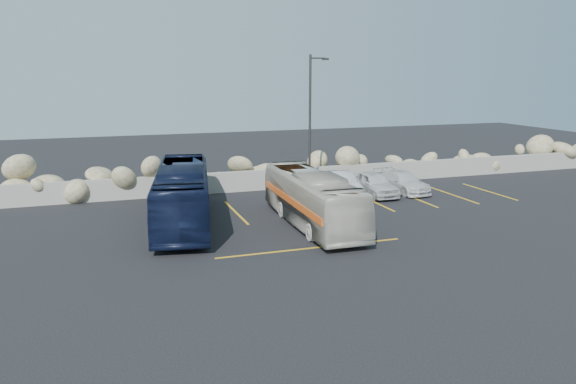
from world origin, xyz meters
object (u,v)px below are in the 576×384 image
object	(u,v)px
lamppost	(311,122)
car_a	(374,184)
tour_coach	(183,195)
car_c	(402,182)
vintage_bus	(312,199)
car_b	(340,184)

from	to	relation	value
lamppost	car_a	bearing A→B (deg)	-18.08
tour_coach	car_c	world-z (taller)	tour_coach
vintage_bus	car_c	xyz separation A→B (m)	(7.81, 5.14, -0.65)
car_c	car_b	bearing A→B (deg)	172.26
car_c	tour_coach	bearing A→B (deg)	-173.14
tour_coach	car_c	bearing A→B (deg)	22.40
car_c	vintage_bus	bearing A→B (deg)	-152.06
lamppost	tour_coach	size ratio (longest dim) A/B	0.80
car_a	car_c	world-z (taller)	car_a
vintage_bus	car_a	size ratio (longest dim) A/B	2.25
lamppost	car_a	distance (m)	5.17
car_a	car_c	xyz separation A→B (m)	(2.06, 0.29, -0.08)
vintage_bus	car_b	world-z (taller)	vintage_bus
car_a	tour_coach	bearing A→B (deg)	-167.17
vintage_bus	car_c	distance (m)	9.37
car_b	car_c	world-z (taller)	car_b
lamppost	car_b	bearing A→B (deg)	-23.86
car_a	car_c	size ratio (longest dim) A/B	0.96
tour_coach	car_b	distance (m)	10.01
tour_coach	car_a	size ratio (longest dim) A/B	2.50
vintage_bus	car_c	size ratio (longest dim) A/B	2.17
vintage_bus	lamppost	bearing A→B (deg)	71.00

